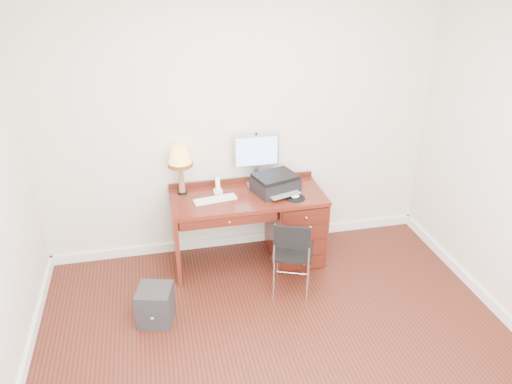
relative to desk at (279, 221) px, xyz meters
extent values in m
plane|color=#34120B|center=(-0.32, -1.40, -0.41)|extent=(4.00, 4.00, 0.00)
plane|color=silver|center=(-0.32, 0.35, 0.94)|extent=(4.00, 0.00, 4.00)
cube|color=white|center=(-0.32, 0.33, -0.36)|extent=(4.00, 0.03, 0.10)
cube|color=white|center=(1.66, -1.40, -0.36)|extent=(0.03, 3.50, 0.10)
cube|color=#5B1C13|center=(-0.32, -0.01, 0.32)|extent=(1.50, 0.65, 0.04)
cube|color=#5B1C13|center=(0.18, -0.01, -0.06)|extent=(0.50, 0.61, 0.71)
cube|color=#5B1C13|center=(-1.05, -0.01, -0.06)|extent=(0.04, 0.61, 0.71)
cube|color=#47160E|center=(-0.56, 0.29, 0.05)|extent=(0.96, 0.03, 0.39)
cube|color=#47160E|center=(-0.56, -0.31, 0.25)|extent=(0.91, 0.03, 0.09)
sphere|color=#BF8C3F|center=(0.18, -0.34, -0.06)|extent=(0.03, 0.03, 0.03)
cube|color=silver|center=(-0.18, 0.21, 0.34)|extent=(0.20, 0.15, 0.01)
cube|color=silver|center=(-0.18, 0.26, 0.43)|extent=(0.05, 0.03, 0.16)
cube|color=silver|center=(-0.18, 0.24, 0.70)|extent=(0.46, 0.04, 0.33)
cube|color=#4C8CF2|center=(-0.18, 0.22, 0.70)|extent=(0.42, 0.01, 0.29)
cube|color=white|center=(-0.65, -0.04, 0.35)|extent=(0.42, 0.18, 0.02)
cylinder|color=black|center=(0.11, -0.17, 0.34)|extent=(0.19, 0.19, 0.01)
ellipsoid|color=white|center=(0.11, -0.17, 0.36)|extent=(0.09, 0.06, 0.03)
cube|color=black|center=(-0.04, 0.02, 0.41)|extent=(0.49, 0.43, 0.15)
cube|color=black|center=(-0.04, 0.02, 0.50)|extent=(0.47, 0.41, 0.04)
cylinder|color=black|center=(-0.94, 0.19, 0.35)|extent=(0.10, 0.10, 0.02)
cone|color=brown|center=(-0.94, 0.19, 0.50)|extent=(0.06, 0.06, 0.29)
cone|color=#FFC250|center=(-0.94, 0.19, 0.74)|extent=(0.24, 0.24, 0.18)
cylinder|color=#593814|center=(-0.94, 0.19, 0.65)|extent=(0.24, 0.24, 0.04)
cube|color=white|center=(-0.60, 0.11, 0.36)|extent=(0.09, 0.09, 0.04)
cube|color=white|center=(-0.60, 0.11, 0.44)|extent=(0.04, 0.06, 0.14)
cylinder|color=black|center=(-0.08, 0.09, 0.39)|extent=(0.09, 0.09, 0.11)
cube|color=black|center=(-0.01, -0.56, 0.00)|extent=(0.47, 0.47, 0.02)
cube|color=black|center=(-0.01, -0.73, 0.25)|extent=(0.31, 0.14, 0.22)
cylinder|color=silver|center=(-0.17, -0.40, -0.21)|extent=(0.02, 0.02, 0.41)
cylinder|color=silver|center=(0.14, -0.40, -0.21)|extent=(0.02, 0.02, 0.41)
cylinder|color=silver|center=(-0.17, -0.71, -0.21)|extent=(0.02, 0.02, 0.41)
cylinder|color=silver|center=(0.14, -0.71, -0.21)|extent=(0.02, 0.02, 0.41)
cylinder|color=silver|center=(-0.17, -0.73, 0.18)|extent=(0.02, 0.02, 0.36)
cylinder|color=silver|center=(0.14, -0.73, 0.18)|extent=(0.02, 0.02, 0.36)
cube|color=black|center=(-1.29, -0.75, -0.25)|extent=(0.35, 0.35, 0.33)
camera|label=1|loc=(-1.18, -4.27, 2.55)|focal=35.00mm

